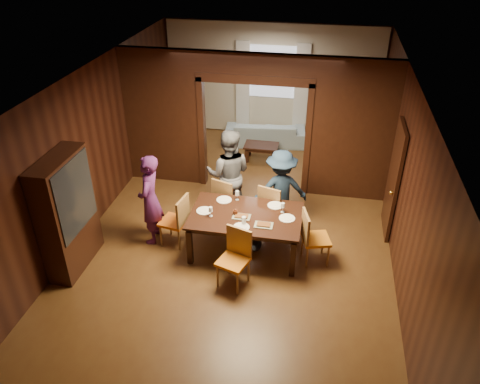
% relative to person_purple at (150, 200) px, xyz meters
% --- Properties ---
extents(floor, '(9.00, 9.00, 0.00)m').
position_rel_person_purple_xyz_m(floor, '(1.48, 0.61, -0.84)').
color(floor, '#573318').
rests_on(floor, ground).
extents(ceiling, '(5.50, 9.00, 0.02)m').
position_rel_person_purple_xyz_m(ceiling, '(1.48, 0.61, 2.06)').
color(ceiling, silver).
rests_on(ceiling, room_walls).
extents(room_walls, '(5.52, 9.01, 2.90)m').
position_rel_person_purple_xyz_m(room_walls, '(1.48, 2.49, 0.67)').
color(room_walls, black).
rests_on(room_walls, floor).
extents(person_purple, '(0.45, 0.64, 1.68)m').
position_rel_person_purple_xyz_m(person_purple, '(0.00, 0.00, 0.00)').
color(person_purple, '#541E59').
rests_on(person_purple, floor).
extents(person_grey, '(0.93, 0.75, 1.81)m').
position_rel_person_purple_xyz_m(person_grey, '(1.18, 1.04, 0.06)').
color(person_grey, '#4F4F56').
rests_on(person_grey, floor).
extents(person_navy, '(1.13, 0.85, 1.56)m').
position_rel_person_purple_xyz_m(person_navy, '(2.19, 0.88, -0.06)').
color(person_navy, '#18283E').
rests_on(person_navy, floor).
extents(sofa, '(2.09, 1.01, 0.59)m').
position_rel_person_purple_xyz_m(sofa, '(1.41, 4.46, -0.54)').
color(sofa, '#96B2C4').
rests_on(sofa, floor).
extents(serving_bowl, '(0.37, 0.37, 0.09)m').
position_rel_person_purple_xyz_m(serving_bowl, '(1.79, 0.04, -0.03)').
color(serving_bowl, black).
rests_on(serving_bowl, dining_table).
extents(dining_table, '(1.89, 1.17, 0.76)m').
position_rel_person_purple_xyz_m(dining_table, '(1.71, -0.03, -0.46)').
color(dining_table, black).
rests_on(dining_table, floor).
extents(coffee_table, '(0.80, 0.50, 0.40)m').
position_rel_person_purple_xyz_m(coffee_table, '(1.46, 3.50, -0.64)').
color(coffee_table, black).
rests_on(coffee_table, floor).
extents(chair_left, '(0.51, 0.51, 0.97)m').
position_rel_person_purple_xyz_m(chair_left, '(0.41, -0.03, -0.35)').
color(chair_left, '#D45F13').
rests_on(chair_left, floor).
extents(chair_right, '(0.55, 0.55, 0.97)m').
position_rel_person_purple_xyz_m(chair_right, '(2.91, -0.08, -0.35)').
color(chair_right, orange).
rests_on(chair_right, floor).
extents(chair_far_l, '(0.56, 0.56, 0.97)m').
position_rel_person_purple_xyz_m(chair_far_l, '(1.21, 0.83, -0.35)').
color(chair_far_l, '#EC4116').
rests_on(chair_far_l, floor).
extents(chair_far_r, '(0.55, 0.55, 0.97)m').
position_rel_person_purple_xyz_m(chair_far_r, '(2.08, 0.75, -0.35)').
color(chair_far_r, '#F24816').
rests_on(chair_far_r, floor).
extents(chair_near, '(0.56, 0.56, 0.97)m').
position_rel_person_purple_xyz_m(chair_near, '(1.66, -0.92, -0.35)').
color(chair_near, orange).
rests_on(chair_near, floor).
extents(hutch, '(0.40, 1.20, 2.00)m').
position_rel_person_purple_xyz_m(hutch, '(-1.05, -0.89, 0.16)').
color(hutch, black).
rests_on(hutch, floor).
extents(door_right, '(0.06, 0.90, 2.10)m').
position_rel_person_purple_xyz_m(door_right, '(4.18, 1.11, 0.21)').
color(door_right, black).
rests_on(door_right, floor).
extents(window_far, '(1.20, 0.03, 1.30)m').
position_rel_person_purple_xyz_m(window_far, '(1.48, 5.05, 0.86)').
color(window_far, silver).
rests_on(window_far, back_wall).
extents(curtain_left, '(0.35, 0.06, 2.40)m').
position_rel_person_purple_xyz_m(curtain_left, '(0.73, 5.01, 0.41)').
color(curtain_left, white).
rests_on(curtain_left, back_wall).
extents(curtain_right, '(0.35, 0.06, 2.40)m').
position_rel_person_purple_xyz_m(curtain_right, '(2.23, 5.01, 0.41)').
color(curtain_right, white).
rests_on(curtain_right, back_wall).
extents(plate_left, '(0.27, 0.27, 0.01)m').
position_rel_person_purple_xyz_m(plate_left, '(0.99, -0.06, -0.07)').
color(plate_left, white).
rests_on(plate_left, dining_table).
extents(plate_far_l, '(0.27, 0.27, 0.01)m').
position_rel_person_purple_xyz_m(plate_far_l, '(1.24, 0.35, -0.07)').
color(plate_far_l, white).
rests_on(plate_far_l, dining_table).
extents(plate_far_r, '(0.27, 0.27, 0.01)m').
position_rel_person_purple_xyz_m(plate_far_r, '(2.16, 0.34, -0.07)').
color(plate_far_r, white).
rests_on(plate_far_r, dining_table).
extents(plate_right, '(0.27, 0.27, 0.01)m').
position_rel_person_purple_xyz_m(plate_right, '(2.40, -0.02, -0.07)').
color(plate_right, white).
rests_on(plate_right, dining_table).
extents(plate_near, '(0.27, 0.27, 0.01)m').
position_rel_person_purple_xyz_m(plate_near, '(1.70, -0.41, -0.07)').
color(plate_near, silver).
rests_on(plate_near, dining_table).
extents(platter_a, '(0.30, 0.20, 0.04)m').
position_rel_person_purple_xyz_m(platter_a, '(1.65, -0.12, -0.06)').
color(platter_a, gray).
rests_on(platter_a, dining_table).
extents(platter_b, '(0.30, 0.20, 0.04)m').
position_rel_person_purple_xyz_m(platter_b, '(2.05, -0.29, -0.06)').
color(platter_b, gray).
rests_on(platter_b, dining_table).
extents(wineglass_left, '(0.08, 0.08, 0.18)m').
position_rel_person_purple_xyz_m(wineglass_left, '(1.13, -0.18, 0.01)').
color(wineglass_left, white).
rests_on(wineglass_left, dining_table).
extents(wineglass_far, '(0.08, 0.08, 0.18)m').
position_rel_person_purple_xyz_m(wineglass_far, '(1.47, 0.41, 0.01)').
color(wineglass_far, silver).
rests_on(wineglass_far, dining_table).
extents(wineglass_right, '(0.08, 0.08, 0.18)m').
position_rel_person_purple_xyz_m(wineglass_right, '(2.31, 0.16, 0.01)').
color(wineglass_right, silver).
rests_on(wineglass_right, dining_table).
extents(tumbler, '(0.07, 0.07, 0.14)m').
position_rel_person_purple_xyz_m(tumbler, '(1.72, -0.31, -0.01)').
color(tumbler, silver).
rests_on(tumbler, dining_table).
extents(condiment_jar, '(0.08, 0.08, 0.11)m').
position_rel_person_purple_xyz_m(condiment_jar, '(1.53, -0.07, -0.02)').
color(condiment_jar, '#492011').
rests_on(condiment_jar, dining_table).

